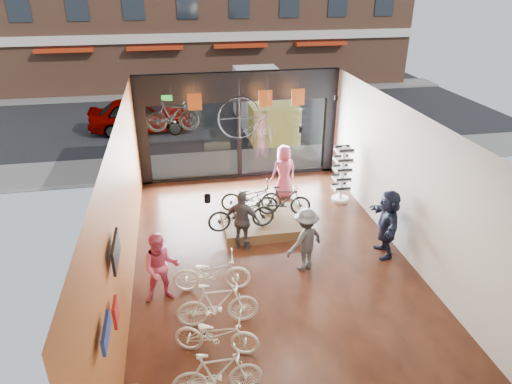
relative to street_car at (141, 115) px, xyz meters
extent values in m
cube|color=black|center=(3.72, -12.00, -0.82)|extent=(7.00, 12.00, 0.04)
cube|color=black|center=(3.72, -12.00, 3.02)|extent=(7.00, 12.00, 0.04)
cube|color=#AD5325|center=(0.20, -12.00, 1.10)|extent=(0.04, 12.00, 3.80)
cube|color=beige|center=(7.24, -12.00, 1.10)|extent=(0.04, 12.00, 3.80)
cube|color=#198C26|center=(1.32, -6.12, 2.25)|extent=(0.35, 0.06, 0.18)
cube|color=black|center=(3.72, 3.00, -0.81)|extent=(30.00, 18.00, 0.02)
cube|color=slate|center=(3.72, -4.80, -0.74)|extent=(30.00, 2.40, 0.12)
cube|color=slate|center=(3.72, 7.00, -0.74)|extent=(30.00, 2.00, 0.12)
imported|color=gray|center=(0.00, 0.00, 0.00)|extent=(4.69, 1.89, 1.60)
imported|color=silver|center=(1.91, -15.45, -0.31)|extent=(1.61, 0.46, 0.97)
imported|color=silver|center=(2.00, -14.44, -0.36)|extent=(1.78, 1.04, 0.88)
imported|color=silver|center=(2.11, -13.67, -0.27)|extent=(1.75, 0.52, 1.05)
imported|color=silver|center=(2.10, -12.47, -0.32)|extent=(1.86, 0.80, 0.95)
cube|color=#472C20|center=(3.86, -9.85, -0.65)|extent=(2.40, 1.80, 0.30)
imported|color=black|center=(3.13, -10.29, -0.01)|extent=(1.92, 0.79, 0.99)
imported|color=black|center=(4.49, -9.72, -0.03)|extent=(1.60, 0.70, 0.93)
imported|color=black|center=(3.58, -9.31, -0.03)|extent=(1.87, 0.87, 0.95)
imported|color=#CC4C72|center=(0.97, -12.62, 0.06)|extent=(0.87, 0.70, 1.71)
imported|color=#3F3F44|center=(3.09, -10.82, 0.05)|extent=(1.06, 0.87, 1.70)
imported|color=#3F3F44|center=(4.46, -12.04, 0.04)|extent=(1.25, 1.06, 1.68)
imported|color=#CC4C72|center=(4.91, -7.92, 0.09)|extent=(0.98, 0.75, 1.79)
imported|color=#161C33|center=(6.72, -11.77, 0.13)|extent=(0.81, 1.79, 1.86)
imported|color=black|center=(1.47, -7.80, 2.13)|extent=(1.59, 0.50, 0.95)
cube|color=#CC5919|center=(2.20, -6.80, 2.25)|extent=(0.45, 0.03, 0.55)
cube|color=#CC5919|center=(4.50, -6.80, 2.25)|extent=(0.45, 0.03, 0.55)
cube|color=#CC5919|center=(5.60, -6.80, 2.25)|extent=(0.45, 0.03, 0.55)
camera|label=1|loc=(1.53, -21.24, 6.01)|focal=32.00mm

